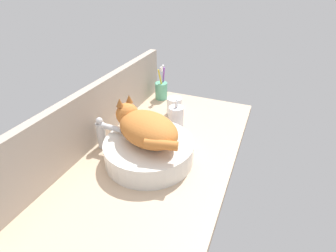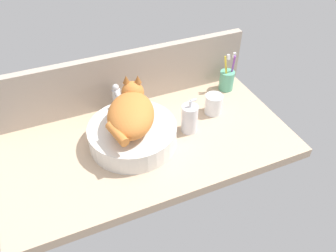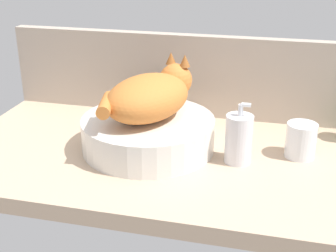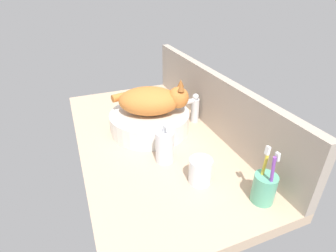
{
  "view_description": "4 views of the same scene",
  "coord_description": "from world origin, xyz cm",
  "px_view_note": "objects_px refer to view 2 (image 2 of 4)",
  "views": [
    {
      "loc": [
        -76.6,
        -35.62,
        63.35
      ],
      "look_at": [
        1.22,
        -3.52,
        11.96
      ],
      "focal_mm": 28.0,
      "sensor_mm": 36.0,
      "label": 1
    },
    {
      "loc": [
        -29.54,
        -88.59,
        88.55
      ],
      "look_at": [
        6.28,
        -4.2,
        8.41
      ],
      "focal_mm": 35.0,
      "sensor_mm": 36.0,
      "label": 2
    },
    {
      "loc": [
        24.68,
        -102.73,
        52.19
      ],
      "look_at": [
        -0.12,
        -1.94,
        8.01
      ],
      "focal_mm": 50.0,
      "sensor_mm": 36.0,
      "label": 3
    },
    {
      "loc": [
        88.06,
        -28.09,
        57.82
      ],
      "look_at": [
        7.58,
        4.08,
        8.37
      ],
      "focal_mm": 28.0,
      "sensor_mm": 36.0,
      "label": 4
    }
  ],
  "objects_px": {
    "cat": "(131,112)",
    "faucet": "(118,98)",
    "soap_dispenser": "(190,119)",
    "water_glass": "(213,105)",
    "toothbrush_cup": "(227,80)",
    "sink_basin": "(133,134)"
  },
  "relations": [
    {
      "from": "sink_basin",
      "to": "faucet",
      "type": "relative_size",
      "value": 2.47
    },
    {
      "from": "cat",
      "to": "faucet",
      "type": "distance_m",
      "value": 0.2
    },
    {
      "from": "sink_basin",
      "to": "soap_dispenser",
      "type": "height_order",
      "value": "soap_dispenser"
    },
    {
      "from": "cat",
      "to": "faucet",
      "type": "xyz_separation_m",
      "value": [
        -0.0,
        0.19,
        -0.07
      ]
    },
    {
      "from": "sink_basin",
      "to": "faucet",
      "type": "xyz_separation_m",
      "value": [
        0.0,
        0.2,
        0.03
      ]
    },
    {
      "from": "toothbrush_cup",
      "to": "water_glass",
      "type": "height_order",
      "value": "toothbrush_cup"
    },
    {
      "from": "sink_basin",
      "to": "cat",
      "type": "bearing_deg",
      "value": 71.06
    },
    {
      "from": "soap_dispenser",
      "to": "cat",
      "type": "bearing_deg",
      "value": 171.47
    },
    {
      "from": "sink_basin",
      "to": "water_glass",
      "type": "relative_size",
      "value": 3.89
    },
    {
      "from": "faucet",
      "to": "water_glass",
      "type": "xyz_separation_m",
      "value": [
        0.37,
        -0.16,
        -0.04
      ]
    },
    {
      "from": "cat",
      "to": "toothbrush_cup",
      "type": "height_order",
      "value": "cat"
    },
    {
      "from": "sink_basin",
      "to": "water_glass",
      "type": "bearing_deg",
      "value": 6.69
    },
    {
      "from": "sink_basin",
      "to": "toothbrush_cup",
      "type": "bearing_deg",
      "value": 18.8
    },
    {
      "from": "sink_basin",
      "to": "water_glass",
      "type": "distance_m",
      "value": 0.38
    },
    {
      "from": "sink_basin",
      "to": "faucet",
      "type": "distance_m",
      "value": 0.2
    },
    {
      "from": "sink_basin",
      "to": "soap_dispenser",
      "type": "bearing_deg",
      "value": -5.18
    },
    {
      "from": "soap_dispenser",
      "to": "water_glass",
      "type": "relative_size",
      "value": 1.76
    },
    {
      "from": "toothbrush_cup",
      "to": "water_glass",
      "type": "bearing_deg",
      "value": -137.05
    },
    {
      "from": "sink_basin",
      "to": "toothbrush_cup",
      "type": "xyz_separation_m",
      "value": [
        0.52,
        0.18,
        0.01
      ]
    },
    {
      "from": "faucet",
      "to": "toothbrush_cup",
      "type": "distance_m",
      "value": 0.52
    },
    {
      "from": "soap_dispenser",
      "to": "water_glass",
      "type": "height_order",
      "value": "soap_dispenser"
    },
    {
      "from": "cat",
      "to": "toothbrush_cup",
      "type": "bearing_deg",
      "value": 17.65
    }
  ]
}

